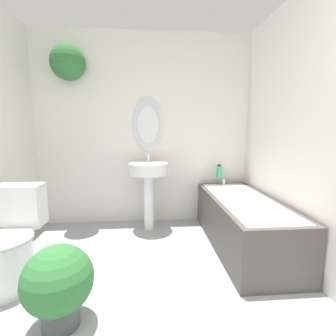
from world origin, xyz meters
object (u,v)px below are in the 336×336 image
(toilet, at_px, (8,246))
(bathtub, at_px, (243,222))
(potted_plant, at_px, (58,283))
(shampoo_bottle, at_px, (219,172))
(pedestal_sink, at_px, (149,177))

(toilet, bearing_deg, bathtub, 12.07)
(toilet, xyz_separation_m, potted_plant, (0.55, -0.49, -0.02))
(shampoo_bottle, bearing_deg, toilet, -150.42)
(bathtub, height_order, potted_plant, bathtub)
(bathtub, distance_m, potted_plant, 1.78)
(pedestal_sink, distance_m, shampoo_bottle, 0.93)
(toilet, height_order, bathtub, toilet)
(potted_plant, bearing_deg, bathtub, 31.53)
(toilet, distance_m, bathtub, 2.12)
(toilet, bearing_deg, potted_plant, -41.49)
(shampoo_bottle, height_order, potted_plant, shampoo_bottle)
(toilet, relative_size, pedestal_sink, 0.81)
(toilet, xyz_separation_m, pedestal_sink, (1.11, 0.99, 0.34))
(toilet, relative_size, bathtub, 0.49)
(pedestal_sink, distance_m, potted_plant, 1.62)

